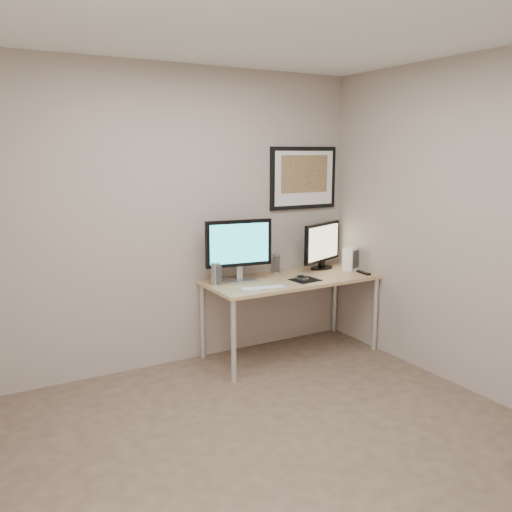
# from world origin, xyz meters

# --- Properties ---
(floor) EXTENTS (3.60, 3.60, 0.00)m
(floor) POSITION_xyz_m (0.00, 0.00, 0.00)
(floor) COLOR #4D3A30
(floor) RESTS_ON ground
(room) EXTENTS (3.60, 3.60, 3.60)m
(room) POSITION_xyz_m (0.00, 0.45, 1.64)
(room) COLOR white
(room) RESTS_ON ground
(desk) EXTENTS (1.60, 0.70, 0.73)m
(desk) POSITION_xyz_m (1.00, 1.35, 0.66)
(desk) COLOR #966748
(desk) RESTS_ON floor
(framed_art) EXTENTS (0.75, 0.04, 0.60)m
(framed_art) POSITION_xyz_m (1.35, 1.68, 1.62)
(framed_art) COLOR black
(framed_art) RESTS_ON room
(monitor_large) EXTENTS (0.61, 0.23, 0.56)m
(monitor_large) POSITION_xyz_m (0.52, 1.46, 1.04)
(monitor_large) COLOR #A7A7AC
(monitor_large) RESTS_ON desk
(monitor_tv) EXTENTS (0.56, 0.25, 0.46)m
(monitor_tv) POSITION_xyz_m (1.48, 1.53, 0.98)
(monitor_tv) COLOR black
(monitor_tv) RESTS_ON desk
(speaker_left) EXTENTS (0.10, 0.10, 0.20)m
(speaker_left) POSITION_xyz_m (0.28, 1.45, 0.83)
(speaker_left) COLOR #A7A7AC
(speaker_left) RESTS_ON desk
(speaker_right) EXTENTS (0.09, 0.09, 0.18)m
(speaker_right) POSITION_xyz_m (0.99, 1.59, 0.82)
(speaker_right) COLOR #A7A7AC
(speaker_right) RESTS_ON desk
(keyboard) EXTENTS (0.40, 0.18, 0.01)m
(keyboard) POSITION_xyz_m (0.57, 1.13, 0.74)
(keyboard) COLOR silver
(keyboard) RESTS_ON desk
(mousepad) EXTENTS (0.26, 0.24, 0.00)m
(mousepad) POSITION_xyz_m (1.06, 1.21, 0.73)
(mousepad) COLOR black
(mousepad) RESTS_ON desk
(mouse) EXTENTS (0.08, 0.12, 0.04)m
(mouse) POSITION_xyz_m (1.04, 1.24, 0.75)
(mouse) COLOR black
(mouse) RESTS_ON mousepad
(remote) EXTENTS (0.06, 0.17, 0.02)m
(remote) POSITION_xyz_m (1.70, 1.15, 0.74)
(remote) COLOR black
(remote) RESTS_ON desk
(fan_unit) EXTENTS (0.18, 0.15, 0.22)m
(fan_unit) POSITION_xyz_m (1.70, 1.35, 0.84)
(fan_unit) COLOR white
(fan_unit) RESTS_ON desk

